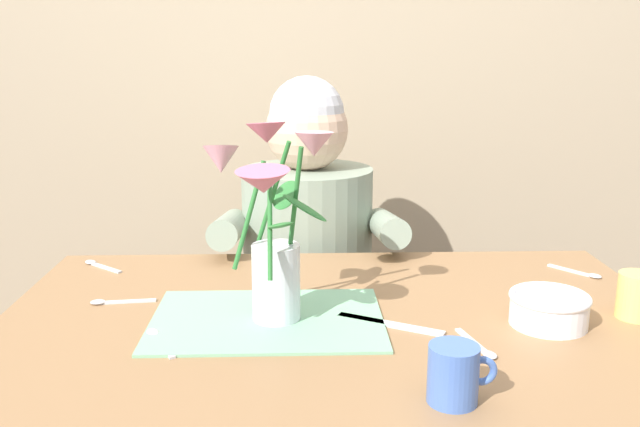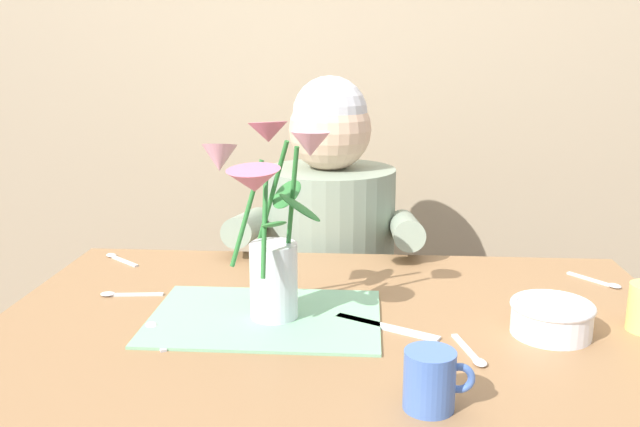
{
  "view_description": "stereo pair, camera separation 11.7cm",
  "coord_description": "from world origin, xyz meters",
  "px_view_note": "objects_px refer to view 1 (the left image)",
  "views": [
    {
      "loc": [
        -0.07,
        -1.08,
        1.2
      ],
      "look_at": [
        -0.03,
        0.05,
        0.92
      ],
      "focal_mm": 37.73,
      "sensor_mm": 36.0,
      "label": 1
    },
    {
      "loc": [
        0.05,
        -1.08,
        1.2
      ],
      "look_at": [
        -0.03,
        0.05,
        0.92
      ],
      "focal_mm": 37.73,
      "sensor_mm": 36.0,
      "label": 2
    }
  ],
  "objects_px": {
    "dinner_knife": "(390,324)",
    "flower_vase": "(273,227)",
    "ceramic_mug": "(454,374)",
    "ceramic_bowl": "(549,308)",
    "tea_cup": "(638,295)",
    "seated_person": "(308,293)"
  },
  "relations": [
    {
      "from": "ceramic_mug",
      "to": "flower_vase",
      "type": "bearing_deg",
      "value": 132.12
    },
    {
      "from": "ceramic_bowl",
      "to": "tea_cup",
      "type": "bearing_deg",
      "value": 9.94
    },
    {
      "from": "ceramic_bowl",
      "to": "ceramic_mug",
      "type": "distance_m",
      "value": 0.33
    },
    {
      "from": "dinner_knife",
      "to": "tea_cup",
      "type": "xyz_separation_m",
      "value": [
        0.44,
        0.02,
        0.04
      ]
    },
    {
      "from": "flower_vase",
      "to": "tea_cup",
      "type": "bearing_deg",
      "value": 0.55
    },
    {
      "from": "seated_person",
      "to": "dinner_knife",
      "type": "height_order",
      "value": "seated_person"
    },
    {
      "from": "ceramic_bowl",
      "to": "dinner_knife",
      "type": "bearing_deg",
      "value": 179.11
    },
    {
      "from": "flower_vase",
      "to": "tea_cup",
      "type": "height_order",
      "value": "flower_vase"
    },
    {
      "from": "ceramic_bowl",
      "to": "ceramic_mug",
      "type": "relative_size",
      "value": 1.46
    },
    {
      "from": "ceramic_bowl",
      "to": "ceramic_mug",
      "type": "bearing_deg",
      "value": -131.25
    },
    {
      "from": "flower_vase",
      "to": "ceramic_bowl",
      "type": "xyz_separation_m",
      "value": [
        0.47,
        -0.02,
        -0.14
      ]
    },
    {
      "from": "seated_person",
      "to": "ceramic_mug",
      "type": "relative_size",
      "value": 12.2
    },
    {
      "from": "dinner_knife",
      "to": "ceramic_mug",
      "type": "bearing_deg",
      "value": -50.96
    },
    {
      "from": "flower_vase",
      "to": "dinner_knife",
      "type": "bearing_deg",
      "value": -5.49
    },
    {
      "from": "dinner_knife",
      "to": "flower_vase",
      "type": "bearing_deg",
      "value": -157.61
    },
    {
      "from": "dinner_knife",
      "to": "tea_cup",
      "type": "relative_size",
      "value": 2.04
    },
    {
      "from": "flower_vase",
      "to": "dinner_knife",
      "type": "relative_size",
      "value": 1.79
    },
    {
      "from": "tea_cup",
      "to": "ceramic_mug",
      "type": "relative_size",
      "value": 1.0
    },
    {
      "from": "ceramic_bowl",
      "to": "dinner_knife",
      "type": "relative_size",
      "value": 0.72
    },
    {
      "from": "seated_person",
      "to": "ceramic_bowl",
      "type": "relative_size",
      "value": 8.35
    },
    {
      "from": "flower_vase",
      "to": "tea_cup",
      "type": "distance_m",
      "value": 0.65
    },
    {
      "from": "ceramic_bowl",
      "to": "tea_cup",
      "type": "height_order",
      "value": "tea_cup"
    }
  ]
}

